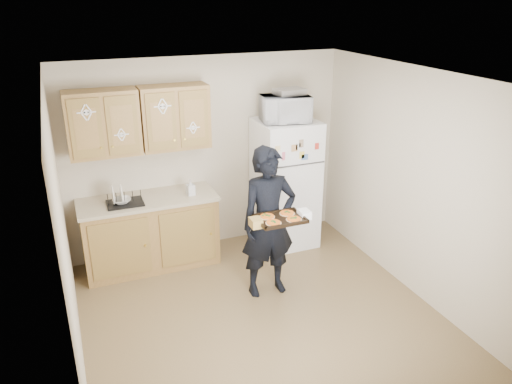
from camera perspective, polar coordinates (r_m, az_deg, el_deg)
floor at (r=5.49m, az=0.42°, el=-13.77°), size 3.60×3.60×0.00m
ceiling at (r=4.51m, az=0.51°, el=12.98°), size 3.60×3.60×0.00m
wall_back at (r=6.46m, az=-5.65°, el=4.24°), size 3.60×0.04×2.50m
wall_front at (r=3.48m, az=12.13°, el=-12.80°), size 3.60×0.04×2.50m
wall_left at (r=4.56m, az=-21.04°, el=-5.01°), size 0.04×3.60×2.50m
wall_right at (r=5.75m, az=17.30°, el=1.05°), size 0.04×3.60×2.50m
refrigerator at (r=6.58m, az=3.36°, el=0.96°), size 0.75×0.70×1.70m
base_cabinet at (r=6.30m, az=-11.97°, el=-4.67°), size 1.60×0.60×0.86m
countertop at (r=6.12m, az=-12.29°, el=-0.90°), size 1.64×0.64×0.04m
upper_cab_left at (r=5.91m, az=-17.10°, el=7.50°), size 0.80×0.33×0.75m
upper_cab_right at (r=6.03m, az=-9.30°, el=8.45°), size 0.80×0.33×0.75m
cereal_box at (r=7.27m, az=6.12°, el=-2.95°), size 0.20×0.07×0.32m
person at (r=5.45m, az=1.45°, el=-3.53°), size 0.63×0.41×1.72m
baking_tray at (r=5.13m, az=2.80°, el=-3.14°), size 0.49×0.36×0.04m
pizza_front_left at (r=5.02m, az=2.01°, el=-3.52°), size 0.16×0.16×0.02m
pizza_front_right at (r=5.10m, az=4.34°, el=-3.11°), size 0.16×0.16×0.02m
pizza_back_left at (r=5.15m, az=1.28°, el=-2.80°), size 0.16×0.16×0.02m
pizza_back_right at (r=5.23m, az=3.57°, el=-2.41°), size 0.16×0.16×0.02m
microwave at (r=6.23m, az=3.35°, el=9.48°), size 0.64×0.48×0.33m
foil_pan at (r=6.24m, az=3.85°, el=11.38°), size 0.38×0.28×0.08m
dish_rack at (r=5.99m, az=-14.80°, el=-0.59°), size 0.42×0.32×0.17m
bowl at (r=6.00m, az=-15.10°, el=-0.97°), size 0.21×0.21×0.05m
soap_bottle at (r=6.09m, az=-7.50°, el=0.53°), size 0.10×0.10×0.20m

